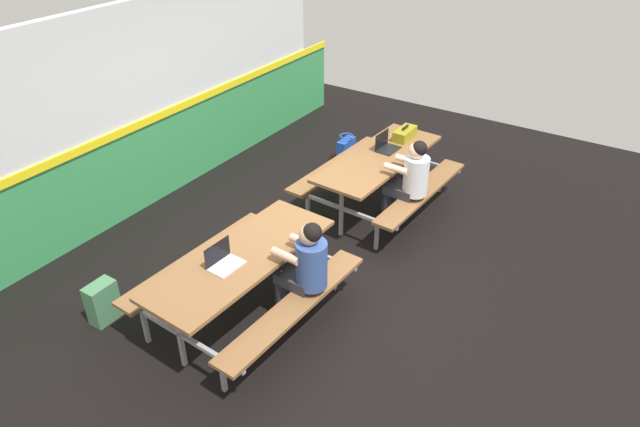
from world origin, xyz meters
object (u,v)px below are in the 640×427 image
object	(u,v)px
picnic_table_right	(378,168)
backpack_dark	(102,302)
picnic_table_left	(243,269)
student_further	(410,177)
student_nearer	(305,265)
toolbox_grey	(405,134)
tote_bag_bright	(346,150)
laptop_silver	(223,261)
laptop_dark	(386,146)

from	to	relation	value
picnic_table_right	backpack_dark	bearing A→B (deg)	159.99
picnic_table_left	student_further	distance (m)	2.46
picnic_table_left	picnic_table_right	size ratio (longest dim) A/B	1.00
student_nearer	toolbox_grey	distance (m)	3.06
picnic_table_left	tote_bag_bright	size ratio (longest dim) A/B	4.87
laptop_silver	laptop_dark	size ratio (longest dim) A/B	1.00
laptop_silver	tote_bag_bright	bearing A→B (deg)	13.23
laptop_dark	toolbox_grey	bearing A→B (deg)	-7.62
backpack_dark	tote_bag_bright	xyz separation A→B (m)	(4.36, -0.23, -0.02)
picnic_table_left	toolbox_grey	world-z (taller)	toolbox_grey
laptop_silver	backpack_dark	bearing A→B (deg)	119.72
picnic_table_right	student_nearer	bearing A→B (deg)	-168.81
backpack_dark	tote_bag_bright	distance (m)	4.37
student_nearer	laptop_silver	world-z (taller)	student_nearer
picnic_table_right	tote_bag_bright	xyz separation A→B (m)	(0.92, 1.03, -0.39)
picnic_table_right	student_nearer	size ratio (longest dim) A/B	1.74
backpack_dark	picnic_table_right	bearing A→B (deg)	-20.01
student_further	toolbox_grey	distance (m)	1.04
laptop_dark	tote_bag_bright	world-z (taller)	laptop_dark
tote_bag_bright	student_nearer	bearing A→B (deg)	-155.53
laptop_silver	tote_bag_bright	world-z (taller)	laptop_silver
laptop_dark	backpack_dark	xyz separation A→B (m)	(-3.68, 1.23, -0.57)
picnic_table_right	laptop_silver	bearing A→B (deg)	176.98
picnic_table_left	picnic_table_right	bearing A→B (deg)	-2.22
laptop_dark	tote_bag_bright	bearing A→B (deg)	55.61
picnic_table_right	laptop_silver	size ratio (longest dim) A/B	6.35
student_further	toolbox_grey	world-z (taller)	student_further
laptop_dark	backpack_dark	bearing A→B (deg)	161.54
laptop_dark	toolbox_grey	xyz separation A→B (m)	(0.43, -0.06, 0.02)
student_further	student_nearer	bearing A→B (deg)	177.89
picnic_table_right	laptop_silver	world-z (taller)	laptop_silver
picnic_table_left	student_nearer	bearing A→B (deg)	-66.42
picnic_table_left	backpack_dark	distance (m)	1.47
picnic_table_left	picnic_table_right	world-z (taller)	same
backpack_dark	student_further	bearing A→B (deg)	-29.31
student_nearer	backpack_dark	size ratio (longest dim) A/B	2.74
picnic_table_left	picnic_table_right	distance (m)	2.61
laptop_silver	picnic_table_right	bearing A→B (deg)	-3.02
picnic_table_left	toolbox_grey	xyz separation A→B (m)	(3.28, -0.13, 0.23)
picnic_table_right	toolbox_grey	size ratio (longest dim) A/B	5.24
picnic_table_right	laptop_dark	xyz separation A→B (m)	(0.23, 0.03, 0.21)
picnic_table_right	student_further	bearing A→B (deg)	-113.42
student_nearer	laptop_dark	xyz separation A→B (m)	(2.60, 0.49, 0.08)
laptop_silver	laptop_dark	bearing A→B (deg)	-2.29
student_further	tote_bag_bright	size ratio (longest dim) A/B	2.81
laptop_silver	backpack_dark	world-z (taller)	laptop_silver
backpack_dark	laptop_silver	bearing A→B (deg)	-60.28
student_nearer	tote_bag_bright	size ratio (longest dim) A/B	2.81
laptop_dark	toolbox_grey	world-z (taller)	laptop_dark
laptop_dark	laptop_silver	bearing A→B (deg)	177.71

